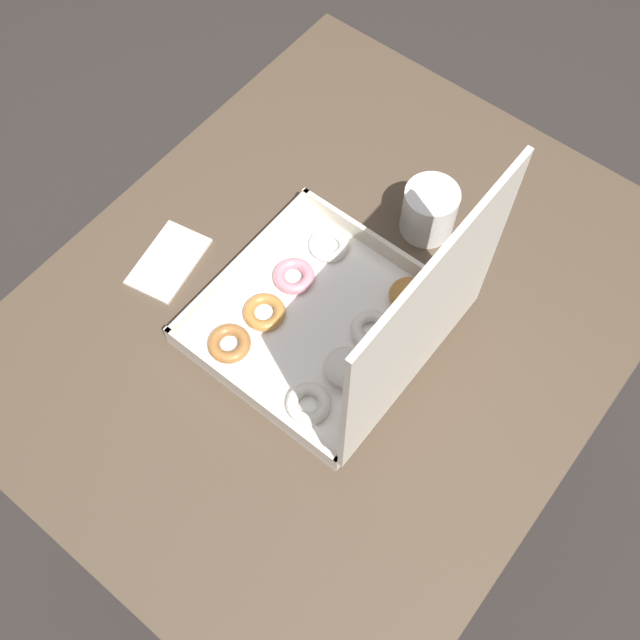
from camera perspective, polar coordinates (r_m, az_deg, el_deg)
The scene contains 5 objects.
ground_plane at distance 1.86m, azimuth 0.65°, elevation -10.49°, with size 8.00×8.00×0.00m, color #2D2826.
dining_table at distance 1.25m, azimuth 0.95°, elevation -1.74°, with size 1.00×0.82×0.77m.
donut_box at distance 1.04m, azimuth 2.57°, elevation -0.21°, with size 0.33×0.33×0.37m.
coffee_mug at distance 1.20m, azimuth 8.33°, elevation 8.30°, with size 0.09×0.09×0.09m.
paper_napkin at distance 1.21m, azimuth -11.46°, elevation 4.39°, with size 0.15×0.11×0.01m.
Camera 1 is at (0.44, 0.32, 1.78)m, focal length 42.00 mm.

